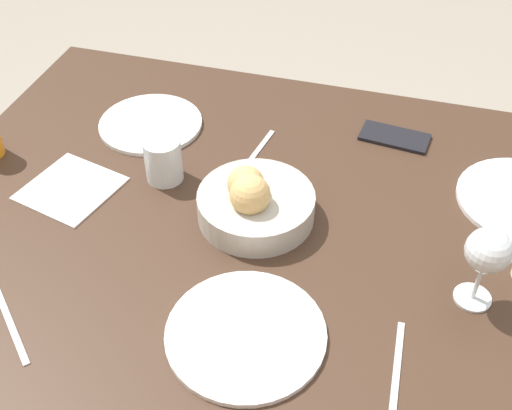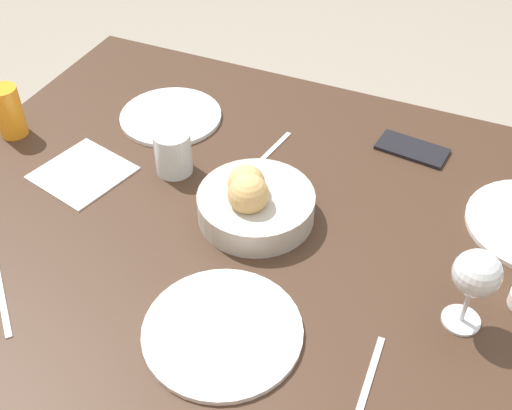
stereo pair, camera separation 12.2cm
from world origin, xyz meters
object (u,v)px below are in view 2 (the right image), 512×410
bread_basket (254,202)px  plate_far_center (223,331)px  juice_glass (8,111)px  cell_phone (412,149)px  spoon_coffee (273,149)px  napkin (84,172)px  knife_silver (367,386)px  water_tumbler (173,152)px  wine_glass (476,276)px  fork_silver (1,296)px  plate_near_right (171,116)px

bread_basket → plate_far_center: 0.28m
juice_glass → cell_phone: 0.89m
spoon_coffee → napkin: napkin is taller
knife_silver → water_tumbler: bearing=-33.0°
water_tumbler → wine_glass: bearing=166.0°
juice_glass → water_tumbler: 0.40m
bread_basket → plate_far_center: (-0.06, 0.27, -0.03)m
juice_glass → napkin: size_ratio=0.57×
juice_glass → water_tumbler: size_ratio=1.25×
spoon_coffee → fork_silver: bearing=64.9°
wine_glass → cell_phone: size_ratio=0.99×
plate_near_right → juice_glass: juice_glass is taller
knife_silver → plate_near_right: bearing=-38.9°
juice_glass → knife_silver: juice_glass is taller
spoon_coffee → plate_far_center: bearing=103.3°
knife_silver → napkin: napkin is taller
plate_far_center → wine_glass: 0.41m
plate_near_right → napkin: 0.26m
plate_near_right → napkin: bearing=74.5°
fork_silver → spoon_coffee: bearing=-115.1°
juice_glass → spoon_coffee: 0.59m
fork_silver → napkin: bearing=-78.9°
juice_glass → wine_glass: 1.03m
bread_basket → plate_far_center: size_ratio=0.86×
fork_silver → napkin: (0.07, -0.33, 0.00)m
plate_far_center → knife_silver: bearing=179.8°
napkin → cell_phone: cell_phone is taller
plate_far_center → water_tumbler: size_ratio=2.80×
juice_glass → fork_silver: 0.49m
plate_near_right → juice_glass: bearing=33.5°
wine_glass → fork_silver: 0.78m
water_tumbler → knife_silver: (-0.52, 0.34, -0.05)m
plate_near_right → plate_far_center: bearing=127.1°
bread_basket → spoon_coffee: bearing=-76.8°
juice_glass → cell_phone: size_ratio=0.74×
plate_near_right → fork_silver: plate_near_right is taller
plate_near_right → plate_far_center: 0.63m
plate_near_right → knife_silver: (-0.62, 0.50, -0.00)m
knife_silver → napkin: bearing=-20.1°
bread_basket → wine_glass: wine_glass is taller
bread_basket → water_tumbler: (0.21, -0.06, 0.01)m
bread_basket → juice_glass: (0.61, -0.03, 0.02)m
bread_basket → juice_glass: juice_glass is taller
fork_silver → knife_silver: bearing=-172.5°
plate_near_right → water_tumbler: (-0.10, 0.16, 0.04)m
plate_far_center → spoon_coffee: plate_far_center is taller
water_tumbler → cell_phone: (-0.44, -0.27, -0.04)m
cell_phone → juice_glass: bearing=19.6°
wine_glass → napkin: size_ratio=0.76×
water_tumbler → knife_silver: 0.62m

